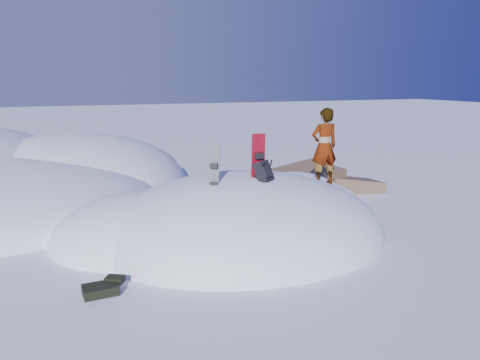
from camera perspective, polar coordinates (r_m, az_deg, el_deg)
name	(u,v)px	position (r m, az deg, el deg)	size (l,w,h in m)	color
ground	(243,235)	(11.37, 0.31, -6.74)	(120.00, 120.00, 0.00)	white
snow_mound	(232,233)	(11.52, -0.94, -6.49)	(8.00, 6.00, 3.00)	silver
rock_outcrop	(313,193)	(15.56, 8.87, -1.61)	(4.68, 4.41, 1.68)	brown
snowboard_red	(258,169)	(10.71, 2.23, 1.35)	(0.32, 0.22, 1.68)	red
snowboard_dark	(213,177)	(10.26, -3.26, 0.39)	(0.36, 0.36, 1.37)	black
backpack	(264,172)	(10.50, 2.94, 1.03)	(0.50, 0.55, 0.56)	black
gear_pile	(103,288)	(8.76, -16.37, -12.52)	(0.78, 0.59, 0.21)	black
person	(324,146)	(11.88, 10.23, 4.04)	(0.70, 0.46, 1.92)	slate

